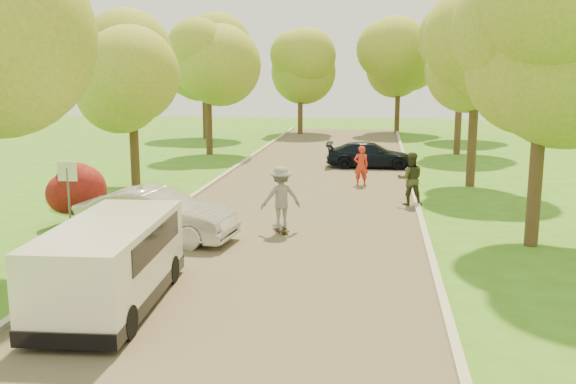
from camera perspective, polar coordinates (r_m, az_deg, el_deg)
The scene contains 22 objects.
ground at distance 13.52m, azimuth -3.89°, elevation -9.34°, with size 100.00×100.00×0.00m, color #3C6B19.
road at distance 21.10m, azimuth 0.59°, elevation -1.88°, with size 8.00×60.00×0.01m, color #4C4438.
curb_left at distance 21.97m, azimuth -9.95°, elevation -1.39°, with size 0.18×60.00×0.12m, color #B2AD9E.
curb_right at distance 20.96m, azimuth 11.64°, elevation -2.04°, with size 0.18×60.00×0.12m, color #B2AD9E.
street_sign at distance 18.72m, azimuth -18.98°, elevation 0.74°, with size 0.55×0.06×2.17m.
red_shrub at distance 20.34m, azimuth -18.26°, elevation 0.22°, with size 1.70×1.70×1.95m.
tree_l_midb at distance 26.18m, azimuth -13.41°, elevation 10.42°, with size 4.30×4.20×6.62m.
tree_l_far at distance 35.58m, azimuth -6.84°, elevation 12.10°, with size 4.92×4.80×7.79m.
tree_r_mida at distance 17.96m, azimuth 22.67°, elevation 12.85°, with size 5.13×5.00×7.95m.
tree_r_midb at distance 26.69m, azimuth 16.83°, elevation 10.89°, with size 4.51×4.40×7.01m.
tree_r_far at distance 36.70m, azimuth 15.56°, elevation 12.32°, with size 5.33×5.20×8.34m.
tree_bg_a at distance 43.92m, azimuth -7.20°, elevation 11.65°, with size 5.12×5.00×7.72m.
tree_bg_b at distance 44.75m, azimuth 15.51°, elevation 11.61°, with size 5.12×5.00×7.95m.
tree_bg_c at distance 46.72m, azimuth 1.38°, elevation 11.31°, with size 4.92×4.80×7.33m.
tree_bg_d at distance 48.43m, azimuth 10.10°, elevation 11.49°, with size 5.12×5.00×7.72m.
minivan at distance 13.21m, azimuth -15.46°, elevation -6.07°, with size 2.10×4.72×1.72m.
silver_sedan at distance 17.95m, azimuth -11.59°, elevation -2.05°, with size 1.52×4.36×1.44m, color #B5B5BA.
dark_sedan at distance 31.02m, azimuth 7.32°, elevation 3.28°, with size 1.71×4.21×1.22m, color black.
longboard at distance 18.67m, azimuth -0.63°, elevation -3.27°, with size 0.61×0.96×0.11m.
skateboarder at distance 18.46m, azimuth -0.64°, elevation -0.48°, with size 1.17×0.68×1.82m, color slate.
person_striped at distance 26.15m, azimuth 6.51°, elevation 2.34°, with size 0.59×0.39×1.62m, color red.
person_olive at distance 22.58m, azimuth 10.82°, elevation 1.15°, with size 0.90×0.70×1.85m, color #353822.
Camera 1 is at (2.67, -12.40, 4.67)m, focal length 40.00 mm.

